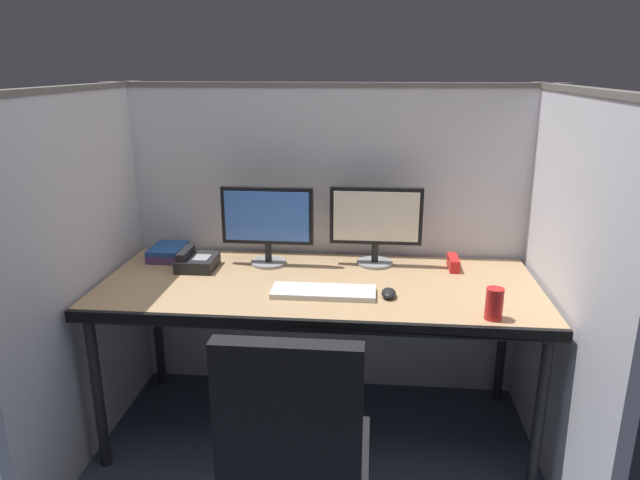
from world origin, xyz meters
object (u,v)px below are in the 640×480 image
object	(u,v)px
computer_mouse	(389,293)
red_stapler	(453,263)
monitor_right	(376,221)
desk	(319,294)
soda_can	(494,304)
keyboard_main	(323,292)
desk_phone	(196,261)
monitor_left	(267,220)
book_stack	(168,252)

from	to	relation	value
computer_mouse	red_stapler	distance (m)	0.49
red_stapler	monitor_right	bearing A→B (deg)	176.45
desk	soda_can	xyz separation A→B (m)	(0.69, -0.30, 0.11)
red_stapler	keyboard_main	bearing A→B (deg)	-146.95
keyboard_main	soda_can	world-z (taller)	soda_can
monitor_right	desk_phone	bearing A→B (deg)	-170.86
computer_mouse	soda_can	world-z (taller)	soda_can
monitor_right	red_stapler	size ratio (longest dim) A/B	2.87
desk	monitor_left	bearing A→B (deg)	138.39
desk	desk_phone	bearing A→B (deg)	166.23
red_stapler	desk_phone	bearing A→B (deg)	-174.70
computer_mouse	desk_phone	bearing A→B (deg)	163.34
desk	desk_phone	world-z (taller)	desk_phone
monitor_right	soda_can	distance (m)	0.74
keyboard_main	book_stack	distance (m)	0.89
desk	red_stapler	xyz separation A→B (m)	(0.61, 0.25, 0.08)
monitor_left	book_stack	world-z (taller)	monitor_left
book_stack	monitor_left	bearing A→B (deg)	-4.54
desk_phone	book_stack	size ratio (longest dim) A/B	0.90
keyboard_main	desk_phone	distance (m)	0.67
monitor_right	red_stapler	world-z (taller)	monitor_right
desk	computer_mouse	bearing A→B (deg)	-22.06
keyboard_main	book_stack	xyz separation A→B (m)	(-0.80, 0.39, 0.02)
monitor_right	soda_can	world-z (taller)	monitor_right
monitor_left	book_stack	size ratio (longest dim) A/B	2.05
monitor_left	soda_can	xyz separation A→B (m)	(0.95, -0.53, -0.15)
monitor_left	desk_phone	xyz separation A→B (m)	(-0.32, -0.09, -0.18)
desk	red_stapler	size ratio (longest dim) A/B	12.67
monitor_right	book_stack	world-z (taller)	monitor_right
computer_mouse	desk	bearing A→B (deg)	157.94
desk	computer_mouse	size ratio (longest dim) A/B	19.79
monitor_right	computer_mouse	world-z (taller)	monitor_right
desk	monitor_left	xyz separation A→B (m)	(-0.26, 0.23, 0.27)
desk	book_stack	size ratio (longest dim) A/B	9.04
monitor_left	soda_can	size ratio (longest dim) A/B	3.52
desk_phone	red_stapler	size ratio (longest dim) A/B	1.27
book_stack	keyboard_main	bearing A→B (deg)	-26.08
monitor_left	keyboard_main	size ratio (longest dim) A/B	1.00
computer_mouse	book_stack	distance (m)	1.14
computer_mouse	desk_phone	world-z (taller)	desk_phone
monitor_right	desk_phone	world-z (taller)	monitor_right
book_stack	monitor_right	bearing A→B (deg)	0.19
monitor_left	book_stack	bearing A→B (deg)	175.46
keyboard_main	computer_mouse	xyz separation A→B (m)	(0.27, -0.00, 0.01)
desk	monitor_right	bearing A→B (deg)	48.96
soda_can	book_stack	size ratio (longest dim) A/B	0.58
monitor_left	desk_phone	distance (m)	0.38
soda_can	red_stapler	distance (m)	0.56
monitor_left	red_stapler	world-z (taller)	monitor_left
desk	monitor_left	distance (m)	0.44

